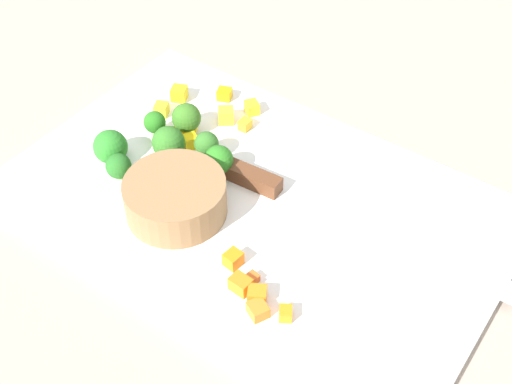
# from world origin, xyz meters

# --- Properties ---
(ground_plane) EXTENTS (4.00, 4.00, 0.00)m
(ground_plane) POSITION_xyz_m (0.00, 0.00, 0.00)
(ground_plane) COLOR #A29081
(cutting_board) EXTENTS (0.51, 0.32, 0.01)m
(cutting_board) POSITION_xyz_m (0.00, 0.00, 0.01)
(cutting_board) COLOR white
(cutting_board) RESTS_ON ground_plane
(prep_bowl) EXTENTS (0.10, 0.10, 0.04)m
(prep_bowl) POSITION_xyz_m (-0.06, -0.06, 0.03)
(prep_bowl) COLOR olive
(prep_bowl) RESTS_ON cutting_board
(chef_knife) EXTENTS (0.33, 0.04, 0.02)m
(chef_knife) POSITION_xyz_m (0.04, 0.02, 0.02)
(chef_knife) COLOR silver
(chef_knife) RESTS_ON cutting_board
(carrot_dice_0) EXTENTS (0.02, 0.02, 0.01)m
(carrot_dice_0) POSITION_xyz_m (0.09, -0.12, 0.02)
(carrot_dice_0) COLOR orange
(carrot_dice_0) RESTS_ON cutting_board
(carrot_dice_1) EXTENTS (0.02, 0.02, 0.02)m
(carrot_dice_1) POSITION_xyz_m (0.06, -0.10, 0.02)
(carrot_dice_1) COLOR orange
(carrot_dice_1) RESTS_ON cutting_board
(carrot_dice_2) EXTENTS (0.02, 0.02, 0.01)m
(carrot_dice_2) POSITION_xyz_m (0.08, -0.11, 0.02)
(carrot_dice_2) COLOR orange
(carrot_dice_2) RESTS_ON cutting_board
(carrot_dice_3) EXTENTS (0.02, 0.02, 0.01)m
(carrot_dice_3) POSITION_xyz_m (0.03, -0.08, 0.02)
(carrot_dice_3) COLOR orange
(carrot_dice_3) RESTS_ON cutting_board
(carrot_dice_4) EXTENTS (0.02, 0.02, 0.01)m
(carrot_dice_4) POSITION_xyz_m (0.11, -0.11, 0.02)
(carrot_dice_4) COLOR orange
(carrot_dice_4) RESTS_ON cutting_board
(carrot_dice_5) EXTENTS (0.01, 0.01, 0.01)m
(carrot_dice_5) POSITION_xyz_m (0.06, -0.09, 0.02)
(carrot_dice_5) COLOR orange
(carrot_dice_5) RESTS_ON cutting_board
(pepper_dice_0) EXTENTS (0.02, 0.02, 0.01)m
(pepper_dice_0) POSITION_xyz_m (-0.09, 0.12, 0.02)
(pepper_dice_0) COLOR yellow
(pepper_dice_0) RESTS_ON cutting_board
(pepper_dice_1) EXTENTS (0.02, 0.02, 0.01)m
(pepper_dice_1) POSITION_xyz_m (-0.13, 0.12, 0.02)
(pepper_dice_1) COLOR yellow
(pepper_dice_1) RESTS_ON cutting_board
(pepper_dice_2) EXTENTS (0.02, 0.02, 0.02)m
(pepper_dice_2) POSITION_xyz_m (-0.10, 0.08, 0.02)
(pepper_dice_2) COLOR yellow
(pepper_dice_2) RESTS_ON cutting_board
(pepper_dice_3) EXTENTS (0.02, 0.01, 0.01)m
(pepper_dice_3) POSITION_xyz_m (-0.13, 0.05, 0.02)
(pepper_dice_3) COLOR yellow
(pepper_dice_3) RESTS_ON cutting_board
(pepper_dice_4) EXTENTS (0.01, 0.01, 0.01)m
(pepper_dice_4) POSITION_xyz_m (-0.08, 0.09, 0.02)
(pepper_dice_4) COLOR yellow
(pepper_dice_4) RESTS_ON cutting_board
(pepper_dice_5) EXTENTS (0.02, 0.02, 0.01)m
(pepper_dice_5) POSITION_xyz_m (-0.13, 0.03, 0.02)
(pepper_dice_5) COLOR yellow
(pepper_dice_5) RESTS_ON cutting_board
(pepper_dice_6) EXTENTS (0.02, 0.02, 0.01)m
(pepper_dice_6) POSITION_xyz_m (-0.17, 0.05, 0.02)
(pepper_dice_6) COLOR yellow
(pepper_dice_6) RESTS_ON cutting_board
(pepper_dice_7) EXTENTS (0.02, 0.02, 0.02)m
(pepper_dice_7) POSITION_xyz_m (-0.11, 0.02, 0.02)
(pepper_dice_7) COLOR yellow
(pepper_dice_7) RESTS_ON cutting_board
(pepper_dice_8) EXTENTS (0.02, 0.02, 0.02)m
(pepper_dice_8) POSITION_xyz_m (-0.18, 0.09, 0.02)
(pepper_dice_8) COLOR yellow
(pepper_dice_8) RESTS_ON cutting_board
(broccoli_floret_0) EXTENTS (0.03, 0.03, 0.03)m
(broccoli_floret_0) POSITION_xyz_m (-0.08, 0.02, 0.03)
(broccoli_floret_0) COLOR #98BB54
(broccoli_floret_0) RESTS_ON cutting_board
(broccoli_floret_1) EXTENTS (0.03, 0.03, 0.03)m
(broccoli_floret_1) POSITION_xyz_m (-0.14, -0.06, 0.03)
(broccoli_floret_1) COLOR #80C25F
(broccoli_floret_1) RESTS_ON cutting_board
(broccoli_floret_2) EXTENTS (0.04, 0.04, 0.04)m
(broccoli_floret_2) POSITION_xyz_m (-0.12, -0.00, 0.03)
(broccoli_floret_2) COLOR #8FB754
(broccoli_floret_2) RESTS_ON cutting_board
(broccoli_floret_3) EXTENTS (0.03, 0.03, 0.04)m
(broccoli_floret_3) POSITION_xyz_m (-0.15, 0.01, 0.03)
(broccoli_floret_3) COLOR #83B959
(broccoli_floret_3) RESTS_ON cutting_board
(broccoli_floret_4) EXTENTS (0.03, 0.03, 0.04)m
(broccoli_floret_4) POSITION_xyz_m (-0.05, 0.01, 0.03)
(broccoli_floret_4) COLOR #82AB5B
(broccoli_floret_4) RESTS_ON cutting_board
(broccoli_floret_5) EXTENTS (0.03, 0.03, 0.04)m
(broccoli_floret_5) POSITION_xyz_m (-0.13, 0.04, 0.03)
(broccoli_floret_5) COLOR #87B759
(broccoli_floret_5) RESTS_ON cutting_board
(broccoli_floret_6) EXTENTS (0.04, 0.04, 0.04)m
(broccoli_floret_6) POSITION_xyz_m (-0.17, -0.04, 0.03)
(broccoli_floret_6) COLOR #84B954
(broccoli_floret_6) RESTS_ON cutting_board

